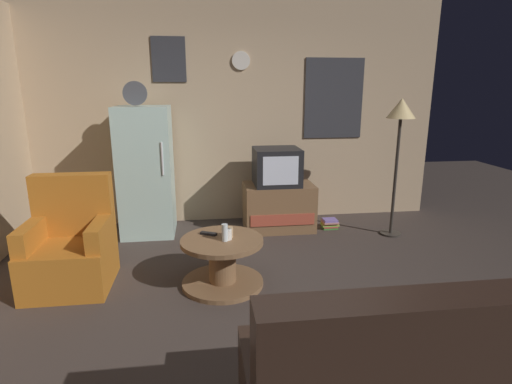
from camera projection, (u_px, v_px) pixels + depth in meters
name	position (u px, v px, depth m)	size (l,w,h in m)	color
ground_plane	(264.00, 315.00, 3.14)	(12.00, 12.00, 0.00)	#3D332D
wall_with_art	(236.00, 113.00, 5.14)	(5.20, 0.12, 2.78)	tan
fridge	(146.00, 171.00, 4.73)	(0.60, 0.62, 1.77)	silver
tv_stand	(279.00, 207.00, 4.98)	(0.84, 0.53, 0.56)	brown
crt_tv	(277.00, 167.00, 4.85)	(0.54, 0.51, 0.44)	black
standing_lamp	(400.00, 119.00, 4.51)	(0.32, 0.32, 1.59)	#332D28
coffee_table	(222.00, 262.00, 3.57)	(0.72, 0.72, 0.43)	brown
wine_glass	(225.00, 233.00, 3.45)	(0.05, 0.05, 0.15)	silver
mug_ceramic_white	(227.00, 234.00, 3.49)	(0.08, 0.08, 0.09)	silver
mug_ceramic_tan	(229.00, 232.00, 3.55)	(0.08, 0.08, 0.09)	tan
remote_control	(208.00, 234.00, 3.61)	(0.15, 0.04, 0.02)	black
armchair	(71.00, 248.00, 3.56)	(0.68, 0.68, 0.96)	#B2661E
couch	(421.00, 384.00, 1.97)	(1.70, 0.80, 0.92)	black
book_stack	(330.00, 224.00, 5.04)	(0.21, 0.17, 0.12)	#3F8B37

